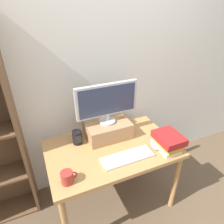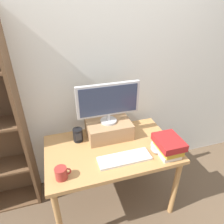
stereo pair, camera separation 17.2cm
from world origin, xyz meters
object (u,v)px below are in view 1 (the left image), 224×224
at_px(riser_box, 107,129).
at_px(coffee_mug, 67,177).
at_px(computer_mouse, 155,147).
at_px(desk_speaker, 77,137).
at_px(book_stack, 168,141).
at_px(computer_monitor, 107,102).
at_px(keyboard, 127,157).
at_px(desk, 112,154).

relative_size(riser_box, coffee_mug, 3.39).
distance_m(computer_mouse, desk_speaker, 0.71).
xyz_separation_m(book_stack, desk_speaker, (-0.71, 0.40, -0.02)).
bearing_deg(coffee_mug, desk_speaker, 65.89).
distance_m(computer_monitor, keyboard, 0.52).
bearing_deg(computer_monitor, keyboard, -85.36).
relative_size(keyboard, book_stack, 1.68).
relative_size(riser_box, computer_monitor, 0.72).
relative_size(computer_mouse, book_stack, 0.39).
relative_size(computer_monitor, coffee_mug, 4.72).
bearing_deg(book_stack, keyboard, 175.76).
relative_size(computer_monitor, keyboard, 1.29).
distance_m(riser_box, computer_mouse, 0.48).
height_order(riser_box, desk_speaker, riser_box).
height_order(riser_box, book_stack, riser_box).
bearing_deg(desk, computer_mouse, -24.88).
bearing_deg(desk_speaker, desk, -35.25).
bearing_deg(book_stack, desk_speaker, 150.76).
distance_m(desk, keyboard, 0.22).
bearing_deg(keyboard, desk_speaker, 131.59).
distance_m(desk, computer_monitor, 0.50).
bearing_deg(coffee_mug, desk, 26.92).
xyz_separation_m(desk, book_stack, (0.45, -0.21, 0.16)).
relative_size(desk, computer_mouse, 11.21).
xyz_separation_m(riser_box, coffee_mug, (-0.49, -0.42, -0.03)).
distance_m(computer_monitor, book_stack, 0.64).
bearing_deg(desk, keyboard, -71.06).
bearing_deg(computer_mouse, coffee_mug, -175.27).
bearing_deg(coffee_mug, keyboard, 5.31).
bearing_deg(keyboard, riser_box, 94.62).
height_order(keyboard, desk_speaker, desk_speaker).
xyz_separation_m(computer_mouse, coffee_mug, (-0.81, -0.07, 0.03)).
distance_m(desk, book_stack, 0.52).
bearing_deg(riser_box, coffee_mug, -139.31).
bearing_deg(book_stack, computer_mouse, 153.26).
bearing_deg(computer_monitor, desk_speaker, 179.63).
bearing_deg(desk, coffee_mug, -153.08).
distance_m(coffee_mug, desk_speaker, 0.46).
distance_m(desk, computer_mouse, 0.40).
bearing_deg(book_stack, computer_monitor, 136.19).
distance_m(computer_monitor, computer_mouse, 0.59).
bearing_deg(riser_box, keyboard, -85.38).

